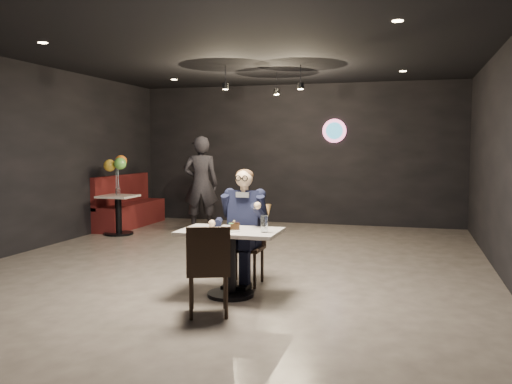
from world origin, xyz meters
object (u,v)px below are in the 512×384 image
(seated_man, at_px, (245,225))
(chair_near, at_px, (208,269))
(chair_far, at_px, (245,247))
(sundae_glass, at_px, (264,224))
(passerby, at_px, (201,184))
(balloon_vase, at_px, (118,192))
(side_table, at_px, (118,214))
(main_table, at_px, (230,263))
(booth_bench, at_px, (130,201))

(seated_man, bearing_deg, chair_near, -90.00)
(chair_far, relative_size, sundae_glass, 5.12)
(chair_far, xyz_separation_m, chair_near, (0.00, -1.24, 0.00))
(passerby, bearing_deg, chair_far, 100.22)
(seated_man, xyz_separation_m, balloon_vase, (-3.41, 2.89, 0.10))
(side_table, relative_size, passerby, 0.42)
(main_table, distance_m, chair_near, 0.69)
(side_table, bearing_deg, chair_far, -40.28)
(sundae_glass, bearing_deg, balloon_vase, 137.45)
(chair_near, xyz_separation_m, balloon_vase, (-3.41, 4.12, 0.36))
(seated_man, relative_size, balloon_vase, 10.62)
(seated_man, distance_m, sundae_glass, 0.75)
(chair_far, xyz_separation_m, side_table, (-3.41, 2.89, -0.06))
(booth_bench, relative_size, passerby, 1.15)
(chair_near, relative_size, side_table, 1.16)
(booth_bench, distance_m, side_table, 1.05)
(chair_far, relative_size, side_table, 1.16)
(balloon_vase, bearing_deg, seated_man, -40.28)
(chair_far, bearing_deg, sundae_glass, -56.47)
(booth_bench, height_order, side_table, booth_bench)
(chair_near, distance_m, passerby, 5.34)
(main_table, height_order, chair_far, chair_far)
(booth_bench, xyz_separation_m, balloon_vase, (0.30, -1.00, 0.28))
(sundae_glass, distance_m, side_table, 5.20)
(chair_far, height_order, side_table, chair_far)
(chair_near, height_order, balloon_vase, chair_near)
(chair_far, distance_m, seated_man, 0.26)
(side_table, bearing_deg, chair_near, -50.44)
(main_table, xyz_separation_m, seated_man, (-0.00, 0.55, 0.34))
(seated_man, bearing_deg, main_table, -90.00)
(seated_man, bearing_deg, sundae_glass, -56.47)
(balloon_vase, bearing_deg, chair_far, -40.28)
(sundae_glass, height_order, passerby, passerby)
(seated_man, xyz_separation_m, sundae_glass, (0.41, -0.61, 0.12))
(chair_near, distance_m, sundae_glass, 0.84)
(chair_far, height_order, seated_man, seated_man)
(main_table, xyz_separation_m, side_table, (-3.41, 3.44, 0.02))
(main_table, relative_size, balloon_vase, 8.11)
(chair_far, xyz_separation_m, seated_man, (0.00, 0.00, 0.26))
(main_table, height_order, chair_near, chair_near)
(chair_near, relative_size, seated_man, 0.64)
(main_table, relative_size, sundae_glass, 6.12)
(side_table, relative_size, balloon_vase, 5.83)
(seated_man, xyz_separation_m, side_table, (-3.41, 2.89, -0.32))
(chair_near, height_order, passerby, passerby)
(booth_bench, relative_size, balloon_vase, 15.89)
(chair_near, distance_m, balloon_vase, 5.36)
(main_table, xyz_separation_m, balloon_vase, (-3.41, 3.44, 0.44))
(chair_near, bearing_deg, seated_man, 68.68)
(sundae_glass, xyz_separation_m, balloon_vase, (-3.81, 3.50, -0.02))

